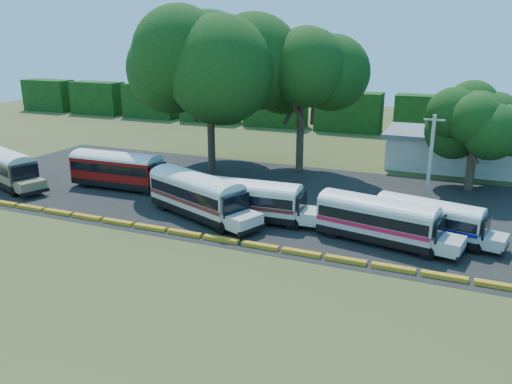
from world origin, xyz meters
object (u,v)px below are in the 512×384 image
at_px(bus_red, 119,168).
at_px(bus_cream_west, 198,193).
at_px(bus_beige, 6,166).
at_px(tree_west, 209,61).
at_px(bus_white_red, 380,218).

bearing_deg(bus_red, bus_cream_west, -22.46).
xyz_separation_m(bus_red, bus_cream_west, (10.95, -4.19, 0.01)).
distance_m(bus_beige, bus_red, 11.26).
xyz_separation_m(bus_cream_west, tree_west, (-5.84, 13.56, 9.62)).
bearing_deg(bus_beige, bus_white_red, 19.42).
bearing_deg(bus_beige, bus_cream_west, 18.31).
xyz_separation_m(bus_cream_west, bus_white_red, (14.32, 0.26, -0.18)).
distance_m(bus_beige, bus_cream_west, 21.65).
bearing_deg(bus_white_red, bus_beige, -169.97).
bearing_deg(bus_white_red, tree_west, 157.26).
relative_size(bus_red, bus_white_red, 1.05).
xyz_separation_m(bus_beige, bus_cream_west, (21.64, -0.66, 0.01)).
height_order(bus_beige, bus_white_red, bus_beige).
xyz_separation_m(bus_beige, bus_white_red, (35.96, -0.40, -0.17)).
bearing_deg(bus_cream_west, bus_red, -178.49).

